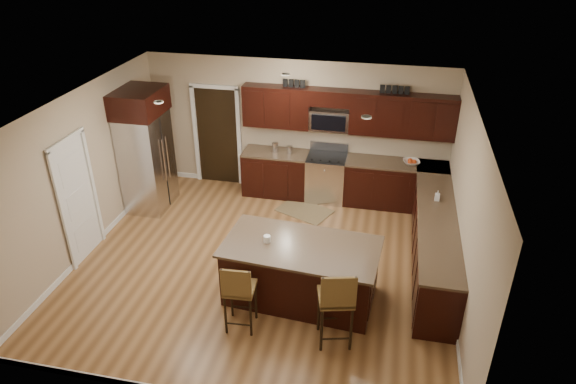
% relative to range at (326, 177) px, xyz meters
% --- Properties ---
extents(floor, '(6.00, 6.00, 0.00)m').
position_rel_range_xyz_m(floor, '(-0.68, -2.45, -0.47)').
color(floor, olive).
rests_on(floor, ground).
extents(ceiling, '(6.00, 6.00, 0.00)m').
position_rel_range_xyz_m(ceiling, '(-0.68, -2.45, 2.23)').
color(ceiling, silver).
rests_on(ceiling, wall_back).
extents(wall_back, '(6.00, 0.00, 6.00)m').
position_rel_range_xyz_m(wall_back, '(-0.68, 0.30, 0.88)').
color(wall_back, tan).
rests_on(wall_back, floor).
extents(wall_left, '(0.00, 5.50, 5.50)m').
position_rel_range_xyz_m(wall_left, '(-3.68, -2.45, 0.88)').
color(wall_left, tan).
rests_on(wall_left, floor).
extents(wall_right, '(0.00, 5.50, 5.50)m').
position_rel_range_xyz_m(wall_right, '(2.32, -2.45, 0.88)').
color(wall_right, tan).
rests_on(wall_right, floor).
extents(base_cabinets, '(4.02, 3.96, 0.92)m').
position_rel_range_xyz_m(base_cabinets, '(1.22, -1.01, -0.01)').
color(base_cabinets, black).
rests_on(base_cabinets, floor).
extents(upper_cabinets, '(4.00, 0.33, 0.80)m').
position_rel_range_xyz_m(upper_cabinets, '(0.36, 0.13, 1.37)').
color(upper_cabinets, black).
rests_on(upper_cabinets, wall_back).
extents(range, '(0.76, 0.64, 1.11)m').
position_rel_range_xyz_m(range, '(0.00, 0.00, 0.00)').
color(range, silver).
rests_on(range, floor).
extents(microwave, '(0.76, 0.31, 0.40)m').
position_rel_range_xyz_m(microwave, '(0.00, 0.15, 1.15)').
color(microwave, silver).
rests_on(microwave, upper_cabinets).
extents(doorway, '(0.85, 0.03, 2.06)m').
position_rel_range_xyz_m(doorway, '(-2.33, 0.28, 0.56)').
color(doorway, black).
rests_on(doorway, floor).
extents(pantry_door, '(0.03, 0.80, 2.04)m').
position_rel_range_xyz_m(pantry_door, '(-3.66, -2.75, 0.55)').
color(pantry_door, white).
rests_on(pantry_door, floor).
extents(letter_decor, '(2.20, 0.03, 0.15)m').
position_rel_range_xyz_m(letter_decor, '(0.22, 0.13, 1.82)').
color(letter_decor, black).
rests_on(letter_decor, upper_cabinets).
extents(island, '(2.32, 1.33, 0.92)m').
position_rel_range_xyz_m(island, '(0.07, -3.10, -0.04)').
color(island, black).
rests_on(island, floor).
extents(stool_left, '(0.43, 0.43, 1.09)m').
position_rel_range_xyz_m(stool_left, '(-0.61, -3.95, 0.21)').
color(stool_left, brown).
rests_on(stool_left, floor).
extents(stool_right, '(0.55, 0.55, 1.20)m').
position_rel_range_xyz_m(stool_right, '(0.70, -3.95, 0.28)').
color(stool_right, brown).
rests_on(stool_right, floor).
extents(refrigerator, '(0.79, 1.00, 2.35)m').
position_rel_range_xyz_m(refrigerator, '(-3.30, -0.99, 0.73)').
color(refrigerator, silver).
rests_on(refrigerator, floor).
extents(floor_mat, '(1.18, 1.01, 0.01)m').
position_rel_range_xyz_m(floor_mat, '(-0.32, -0.60, -0.47)').
color(floor_mat, olive).
rests_on(floor_mat, floor).
extents(fruit_bowl, '(0.37, 0.37, 0.08)m').
position_rel_range_xyz_m(fruit_bowl, '(1.60, -0.00, 0.49)').
color(fruit_bowl, silver).
rests_on(fruit_bowl, base_cabinets).
extents(soap_bottle, '(0.09, 0.09, 0.18)m').
position_rel_range_xyz_m(soap_bottle, '(2.02, -1.34, 0.54)').
color(soap_bottle, '#B2B2B2').
rests_on(soap_bottle, base_cabinets).
extents(canister_tall, '(0.12, 0.12, 0.20)m').
position_rel_range_xyz_m(canister_tall, '(-1.04, -0.00, 0.55)').
color(canister_tall, silver).
rests_on(canister_tall, base_cabinets).
extents(canister_short, '(0.11, 0.11, 0.15)m').
position_rel_range_xyz_m(canister_short, '(-0.74, -0.00, 0.53)').
color(canister_short, silver).
rests_on(canister_short, base_cabinets).
extents(island_jar, '(0.10, 0.10, 0.10)m').
position_rel_range_xyz_m(island_jar, '(-0.43, -3.10, 0.50)').
color(island_jar, white).
rests_on(island_jar, island).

